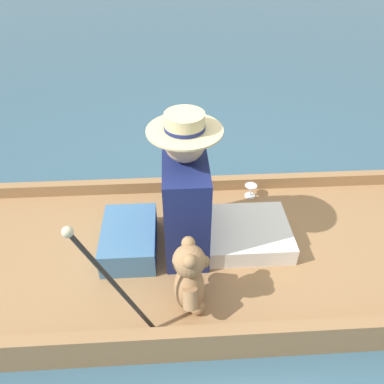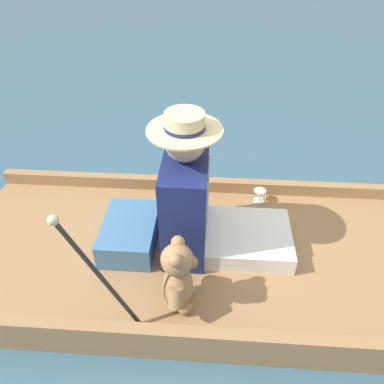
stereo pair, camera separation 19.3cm
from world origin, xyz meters
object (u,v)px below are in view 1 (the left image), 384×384
at_px(wine_glass, 251,189).
at_px(walking_cane, 107,276).
at_px(seated_person, 201,204).
at_px(teddy_bear, 190,279).

relative_size(wine_glass, walking_cane, 0.13).
bearing_deg(seated_person, walking_cane, -25.77).
bearing_deg(walking_cane, seated_person, 142.48).
bearing_deg(teddy_bear, wine_glass, 151.47).
xyz_separation_m(wine_glass, walking_cane, (0.95, -0.78, 0.34)).
height_order(seated_person, wine_glass, seated_person).
height_order(seated_person, teddy_bear, seated_person).
height_order(seated_person, walking_cane, seated_person).
xyz_separation_m(seated_person, wine_glass, (-0.40, 0.36, -0.23)).
xyz_separation_m(seated_person, walking_cane, (0.54, -0.42, 0.11)).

